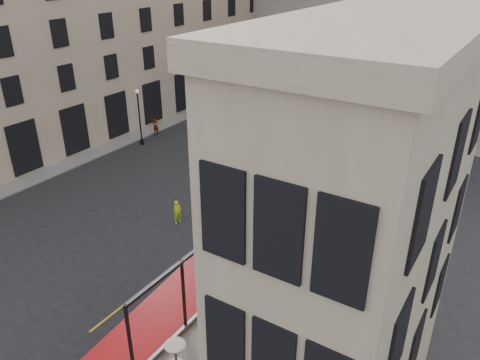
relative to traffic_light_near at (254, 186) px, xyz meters
The scene contains 30 objects.
ground 12.28m from the traffic_light_near, 85.24° to the right, with size 140.00×140.00×0.00m, color black.
host_building_main 17.11m from the traffic_light_near, 47.61° to the right, with size 7.26×11.40×15.10m.
host_frontage 14.15m from the traffic_light_near, 57.99° to the right, with size 3.00×11.00×4.50m, color #C2AD91.
cafe_floor 14.31m from the traffic_light_near, 57.99° to the right, with size 3.00×10.00×0.10m, color slate.
building_left 28.61m from the traffic_light_near, 162.87° to the left, with size 14.60×50.60×22.00m.
gateway 36.87m from the traffic_light_near, 96.34° to the left, with size 35.00×10.60×18.00m.
pavement_far 26.58m from the traffic_light_near, 100.89° to the left, with size 40.00×12.00×0.12m, color slate.
pavement_left 21.13m from the traffic_light_near, behind, with size 8.00×48.00×0.12m, color slate.
traffic_light_near is the anchor object (origin of this frame).
traffic_light_far 21.26m from the traffic_light_near, 131.19° to the left, with size 0.16×0.20×3.80m.
street_lamp_a 17.09m from the traffic_light_near, 159.44° to the left, with size 0.36×0.36×5.33m.
street_lamp_b 22.56m from the traffic_light_near, 102.80° to the left, with size 0.36×0.36×5.33m.
bus_near 13.46m from the traffic_light_near, 70.46° to the right, with size 3.30×10.86×4.27m.
bus_far 23.90m from the traffic_light_near, 118.66° to the left, with size 2.58×10.92×4.35m.
car_a 13.72m from the traffic_light_near, 128.43° to the left, with size 1.58×3.92×1.33m, color gray.
car_b 9.59m from the traffic_light_near, 108.97° to the left, with size 1.73×4.95×1.63m, color #B6220B.
car_c 19.74m from the traffic_light_near, 126.33° to the left, with size 2.21×5.44×1.58m, color black.
bicycle 7.63m from the traffic_light_near, 150.54° to the left, with size 0.58×1.66×0.87m, color gray.
cyclist 5.38m from the traffic_light_near, 140.06° to the right, with size 0.60×0.39×1.63m, color #C1DE17.
pedestrian_a 23.37m from the traffic_light_near, 137.16° to the left, with size 0.76×0.59×1.56m, color gray.
pedestrian_b 25.73m from the traffic_light_near, 107.81° to the left, with size 1.17×0.68×1.82m, color gray.
pedestrian_c 19.48m from the traffic_light_near, 99.55° to the left, with size 0.94×0.39×1.60m, color gray.
pedestrian_d 27.12m from the traffic_light_near, 86.91° to the left, with size 0.81×0.53×1.66m, color gray.
pedestrian_e 18.83m from the traffic_light_near, 152.43° to the left, with size 0.72×0.47×1.98m, color gray.
cafe_table_near 17.45m from the traffic_light_near, 67.07° to the right, with size 0.67×0.67×0.84m.
cafe_table_mid 13.81m from the traffic_light_near, 61.45° to the right, with size 0.60×0.60×0.75m.
cafe_table_far 11.04m from the traffic_light_near, 51.61° to the right, with size 0.66×0.66×0.82m.
cafe_chair_b 14.46m from the traffic_light_near, 53.90° to the right, with size 0.55×0.55×0.97m.
cafe_chair_c 15.19m from the traffic_light_near, 55.99° to the right, with size 0.50×0.50×0.87m.
cafe_chair_d 11.97m from the traffic_light_near, 42.75° to the right, with size 0.53×0.53×0.91m.
Camera 1 is at (13.26, -11.88, 16.37)m, focal length 35.00 mm.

